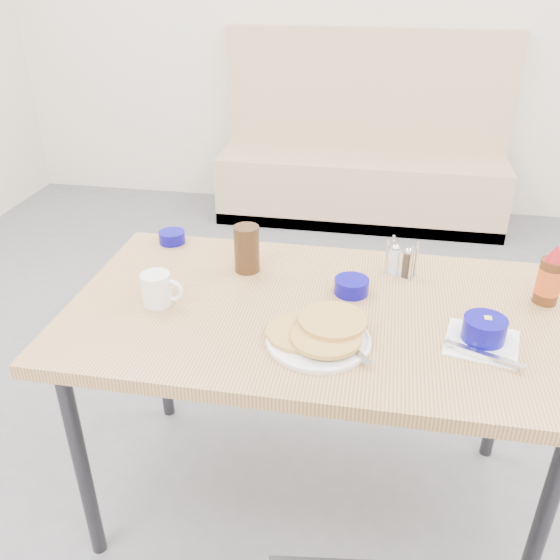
% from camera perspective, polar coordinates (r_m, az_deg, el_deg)
% --- Properties ---
extents(ground, '(6.00, 6.00, 0.00)m').
position_cam_1_polar(ground, '(2.02, 1.78, -25.33)').
color(ground, slate).
rests_on(ground, ground).
extents(booth_bench, '(1.90, 0.56, 1.22)m').
position_cam_1_polar(booth_bench, '(4.16, 7.83, 10.67)').
color(booth_bench, tan).
rests_on(booth_bench, ground).
extents(dining_table, '(1.40, 0.80, 0.76)m').
position_cam_1_polar(dining_table, '(1.71, 3.42, -4.48)').
color(dining_table, tan).
rests_on(dining_table, ground).
extents(pancake_plate, '(0.28, 0.27, 0.05)m').
position_cam_1_polar(pancake_plate, '(1.53, 3.79, -5.28)').
color(pancake_plate, white).
rests_on(pancake_plate, dining_table).
extents(coffee_mug, '(0.12, 0.08, 0.09)m').
position_cam_1_polar(coffee_mug, '(1.70, -11.69, -0.84)').
color(coffee_mug, white).
rests_on(coffee_mug, dining_table).
extents(grits_setting, '(0.21, 0.22, 0.08)m').
position_cam_1_polar(grits_setting, '(1.60, 19.00, -4.85)').
color(grits_setting, white).
rests_on(grits_setting, dining_table).
extents(creamer_bowl, '(0.09, 0.09, 0.04)m').
position_cam_1_polar(creamer_bowl, '(2.08, -10.36, 4.07)').
color(creamer_bowl, '#09057D').
rests_on(creamer_bowl, dining_table).
extents(butter_bowl, '(0.10, 0.10, 0.05)m').
position_cam_1_polar(butter_bowl, '(1.75, 6.90, -0.60)').
color(butter_bowl, '#09057D').
rests_on(butter_bowl, dining_table).
extents(amber_tumbler, '(0.09, 0.09, 0.15)m').
position_cam_1_polar(amber_tumbler, '(1.84, -3.22, 3.02)').
color(amber_tumbler, '#362211').
rests_on(amber_tumbler, dining_table).
extents(condiment_caddy, '(0.11, 0.09, 0.11)m').
position_cam_1_polar(condiment_caddy, '(1.87, 11.56, 1.67)').
color(condiment_caddy, silver).
rests_on(condiment_caddy, dining_table).
extents(syrup_bottle, '(0.07, 0.07, 0.18)m').
position_cam_1_polar(syrup_bottle, '(1.83, 24.53, 0.17)').
color(syrup_bottle, '#47230F').
rests_on(syrup_bottle, dining_table).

